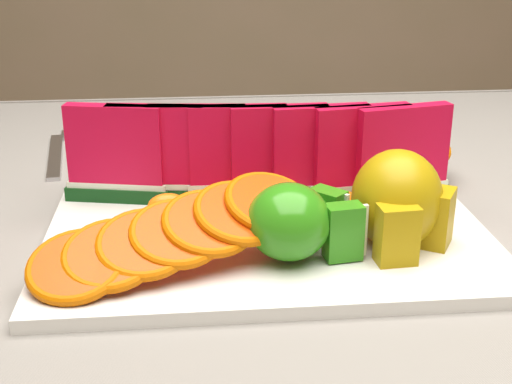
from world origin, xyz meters
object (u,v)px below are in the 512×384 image
(apple_cluster, at_px, (297,222))
(side_plate, at_px, (334,145))
(pear_cluster, at_px, (399,202))
(fork, at_px, (56,154))
(platter, at_px, (266,231))

(apple_cluster, bearing_deg, side_plate, 73.34)
(apple_cluster, relative_size, pear_cluster, 1.04)
(pear_cluster, bearing_deg, apple_cluster, -167.58)
(pear_cluster, height_order, side_plate, pear_cluster)
(pear_cluster, relative_size, fork, 0.54)
(side_plate, bearing_deg, apple_cluster, -106.66)
(pear_cluster, xyz_separation_m, fork, (-0.34, 0.31, -0.05))
(platter, distance_m, pear_cluster, 0.13)
(apple_cluster, bearing_deg, platter, 104.32)
(fork, bearing_deg, side_plate, -0.83)
(pear_cluster, xyz_separation_m, side_plate, (0.01, 0.31, -0.05))
(side_plate, bearing_deg, platter, -114.18)
(platter, distance_m, side_plate, 0.28)
(fork, bearing_deg, apple_cluster, -52.69)
(platter, relative_size, fork, 2.05)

